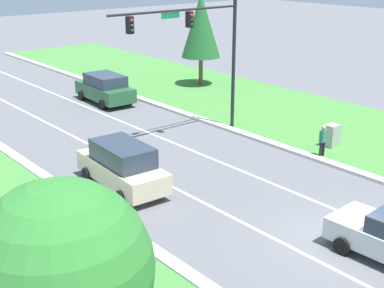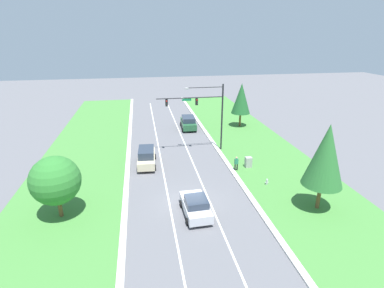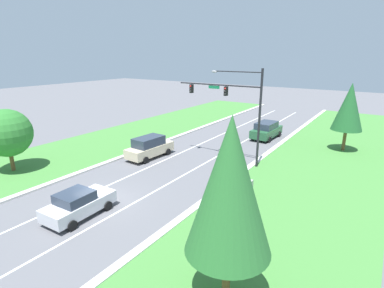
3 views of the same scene
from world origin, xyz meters
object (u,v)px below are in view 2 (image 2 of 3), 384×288
Objects in this scene: utility_cabinet at (248,162)px; traffic_signal_mast at (204,108)px; champagne_suv at (147,157)px; conifer_near_right_tree at (241,99)px; forest_suv at (188,122)px; oak_near_left_tree at (55,181)px; pedestrian at (236,163)px; fire_hydrant at (267,182)px; silver_sedan at (196,206)px; conifer_far_right_tree at (326,155)px.

traffic_signal_mast is at bearing 123.61° from utility_cabinet.
conifer_near_right_tree reaches higher than champagne_suv.
oak_near_left_tree is (-14.15, -21.90, 2.33)m from forest_suv.
oak_near_left_tree is (-16.82, -5.85, 2.40)m from pedestrian.
fire_hydrant is 19.19m from oak_near_left_tree.
silver_sedan is 0.63× the size of conifer_near_right_tree.
fire_hydrant is (4.68, -19.68, -0.66)m from forest_suv.
silver_sedan is 0.83× the size of oak_near_left_tree.
conifer_far_right_tree reaches higher than forest_suv.
traffic_signal_mast is 19.18m from oak_near_left_tree.
forest_suv is at bearing 92.54° from traffic_signal_mast.
fire_hydrant is at bearing 111.18° from pedestrian.
traffic_signal_mast reaches higher than oak_near_left_tree.
utility_cabinet is 19.71m from oak_near_left_tree.
utility_cabinet is at bearing -10.09° from champagne_suv.
forest_suv is at bearing 64.95° from champagne_suv.
champagne_suv is 10.09m from pedestrian.
traffic_signal_mast reaches higher than silver_sedan.
silver_sedan is 11.30m from conifer_far_right_tree.
silver_sedan is 9.46m from pedestrian.
traffic_signal_mast is 8.24m from pedestrian.
silver_sedan is 3.51× the size of utility_cabinet.
champagne_suv is 0.95× the size of oak_near_left_tree.
utility_cabinet is 0.16× the size of conifer_far_right_tree.
forest_suv is 16.02m from utility_cabinet.
utility_cabinet is at bearing -56.39° from traffic_signal_mast.
forest_suv reaches higher than utility_cabinet.
fire_hydrant is (7.87, 3.79, -0.47)m from silver_sedan.
conifer_near_right_tree is 31.18m from oak_near_left_tree.
silver_sedan is 0.58× the size of conifer_far_right_tree.
forest_suv reaches higher than silver_sedan.
conifer_far_right_tree is (10.48, -0.90, 4.14)m from silver_sedan.
traffic_signal_mast is at bearing 114.97° from conifer_far_right_tree.
conifer_near_right_tree is at bearing 61.15° from silver_sedan.
utility_cabinet is 10.37m from conifer_far_right_tree.
fire_hydrant is 0.10× the size of conifer_near_right_tree.
silver_sedan is 26.13m from conifer_near_right_tree.
utility_cabinet is 0.18× the size of conifer_near_right_tree.
traffic_signal_mast is 1.22× the size of conifer_near_right_tree.
traffic_signal_mast is at bearing -78.52° from pedestrian.
champagne_suv reaches higher than fire_hydrant.
forest_suv is at bearing 106.64° from conifer_far_right_tree.
silver_sedan is at bearing -95.04° from forest_suv.
silver_sedan is at bearing 43.87° from pedestrian.
silver_sedan reaches higher than fire_hydrant.
fire_hydrant is at bearing 23.30° from silver_sedan.
champagne_suv is 11.48m from utility_cabinet.
silver_sedan is 11.35m from oak_near_left_tree.
utility_cabinet is at bearing -71.80° from forest_suv.
traffic_signal_mast reaches higher than conifer_far_right_tree.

